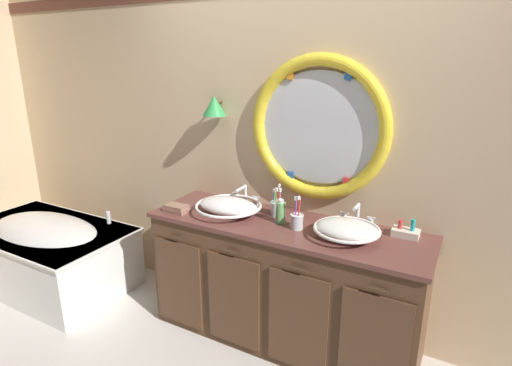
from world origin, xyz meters
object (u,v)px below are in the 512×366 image
object	(u,v)px
sink_basin_left	(228,206)
sink_basin_right	(347,229)
folded_hand_towel	(176,208)
toothbrush_holder_left	(277,207)
soap_dispenser	(281,212)
toothbrush_holder_right	(297,221)
toiletry_basket	(406,232)
bathtub	(47,250)

from	to	relation	value
sink_basin_left	sink_basin_right	bearing A→B (deg)	-0.00
sink_basin_left	folded_hand_towel	distance (m)	0.37
toothbrush_holder_left	soap_dispenser	bearing A→B (deg)	-53.48
sink_basin_left	soap_dispenser	distance (m)	0.38
toothbrush_holder_right	toiletry_basket	distance (m)	0.65
sink_basin_right	toothbrush_holder_left	bearing A→B (deg)	166.16
sink_basin_right	toiletry_basket	xyz separation A→B (m)	(0.30, 0.20, -0.03)
toiletry_basket	sink_basin_left	bearing A→B (deg)	-170.17
bathtub	soap_dispenser	world-z (taller)	soap_dispenser
sink_basin_left	sink_basin_right	size ratio (longest dim) A/B	1.16
sink_basin_right	folded_hand_towel	size ratio (longest dim) A/B	2.36
toothbrush_holder_right	toiletry_basket	world-z (taller)	toothbrush_holder_right
sink_basin_left	folded_hand_towel	world-z (taller)	sink_basin_left
toothbrush_holder_right	bathtub	bearing A→B (deg)	-172.84
toothbrush_holder_left	folded_hand_towel	size ratio (longest dim) A/B	1.29
sink_basin_left	toothbrush_holder_right	world-z (taller)	toothbrush_holder_right
sink_basin_left	sink_basin_right	xyz separation A→B (m)	(0.83, -0.00, 0.00)
sink_basin_left	toothbrush_holder_left	xyz separation A→B (m)	(0.30, 0.13, 0.00)
bathtub	toiletry_basket	distance (m)	2.89
toothbrush_holder_left	toothbrush_holder_right	distance (m)	0.25
bathtub	toothbrush_holder_left	xyz separation A→B (m)	(1.97, 0.41, 0.61)
folded_hand_towel	sink_basin_right	bearing A→B (deg)	6.89
toothbrush_holder_right	folded_hand_towel	world-z (taller)	toothbrush_holder_right
sink_basin_right	toothbrush_holder_left	xyz separation A→B (m)	(-0.52, 0.13, 0.00)
soap_dispenser	folded_hand_towel	size ratio (longest dim) A/B	1.02
toothbrush_holder_left	soap_dispenser	xyz separation A→B (m)	(0.08, -0.11, 0.02)
toothbrush_holder_left	toiletry_basket	world-z (taller)	toothbrush_holder_left
toothbrush_holder_left	folded_hand_towel	bearing A→B (deg)	-157.26
toiletry_basket	toothbrush_holder_left	bearing A→B (deg)	-175.35
sink_basin_left	folded_hand_towel	size ratio (longest dim) A/B	2.73
sink_basin_left	toiletry_basket	world-z (taller)	toiletry_basket
bathtub	folded_hand_towel	distance (m)	1.45
bathtub	soap_dispenser	distance (m)	2.16
bathtub	toothbrush_holder_left	distance (m)	2.10
toothbrush_holder_right	folded_hand_towel	bearing A→B (deg)	-171.44
sink_basin_left	sink_basin_right	world-z (taller)	same
sink_basin_left	toothbrush_holder_right	size ratio (longest dim) A/B	2.10
sink_basin_right	bathtub	bearing A→B (deg)	-173.44
bathtub	toiletry_basket	xyz separation A→B (m)	(2.79, 0.48, 0.57)
sink_basin_right	soap_dispenser	distance (m)	0.44
sink_basin_left	toothbrush_holder_left	distance (m)	0.33
folded_hand_towel	toiletry_basket	world-z (taller)	toiletry_basket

